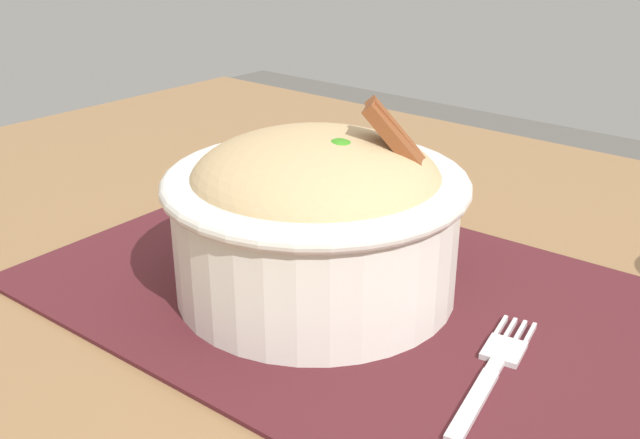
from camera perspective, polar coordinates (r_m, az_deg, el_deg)
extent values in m
cube|color=olive|center=(0.50, 0.76, -7.60)|extent=(1.13, 0.86, 0.03)
cylinder|color=brown|center=(1.22, -6.69, -7.48)|extent=(0.04, 0.04, 0.70)
cube|color=#47191E|center=(0.49, 3.48, -6.22)|extent=(0.47, 0.31, 0.00)
cylinder|color=silver|center=(0.49, 0.00, -0.89)|extent=(0.19, 0.19, 0.08)
torus|color=silver|center=(0.47, 0.00, 3.08)|extent=(0.20, 0.20, 0.01)
ellipsoid|color=tan|center=(0.47, 0.00, 3.19)|extent=(0.17, 0.17, 0.06)
sphere|color=#34801C|center=(0.45, 1.31, 4.57)|extent=(0.03, 0.03, 0.03)
cylinder|color=orange|center=(0.45, 1.06, 4.45)|extent=(0.03, 0.01, 0.01)
cylinder|color=orange|center=(0.47, 1.03, 4.92)|extent=(0.02, 0.02, 0.01)
cube|color=brown|center=(0.46, 6.09, 6.19)|extent=(0.05, 0.04, 0.05)
cube|color=brown|center=(0.47, 6.10, 6.55)|extent=(0.04, 0.04, 0.05)
cube|color=silver|center=(0.40, 11.84, -13.95)|extent=(0.02, 0.07, 0.00)
cube|color=silver|center=(0.43, 13.45, -11.13)|extent=(0.01, 0.01, 0.00)
cube|color=silver|center=(0.45, 14.15, -9.88)|extent=(0.03, 0.03, 0.00)
cube|color=silver|center=(0.47, 16.07, -8.60)|extent=(0.01, 0.02, 0.00)
cube|color=silver|center=(0.47, 15.36, -8.44)|extent=(0.01, 0.02, 0.00)
cube|color=silver|center=(0.47, 14.62, -8.28)|extent=(0.01, 0.02, 0.00)
cube|color=silver|center=(0.47, 13.92, -8.12)|extent=(0.01, 0.02, 0.00)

